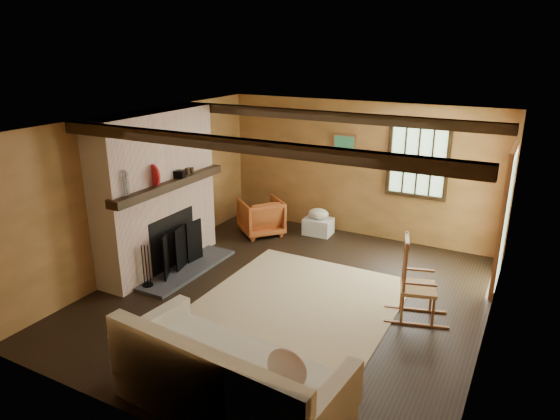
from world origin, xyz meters
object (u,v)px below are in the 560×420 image
Objects in this scene: sofa at (228,384)px; laundry_basket at (318,226)px; armchair at (261,217)px; fireplace at (158,198)px; rocking_chair at (415,285)px.

sofa is 4.61× the size of laundry_basket.
laundry_basket is 1.06m from armchair.
armchair is at bearing 121.58° from sofa.
fireplace is 4.80× the size of laundry_basket.
sofa is 4.67m from armchair.
sofa is 3.17× the size of armchair.
rocking_chair is at bearing 71.70° from sofa.
fireplace is 2.16m from armchair.
rocking_chair is at bearing 3.80° from fireplace.
rocking_chair is 1.50× the size of armchair.
armchair is (-3.18, 1.64, -0.13)m from rocking_chair.
rocking_chair is 2.78m from sofa.
rocking_chair is 3.58m from armchair.
fireplace is 3.67m from sofa.
fireplace is 3.03m from laundry_basket.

